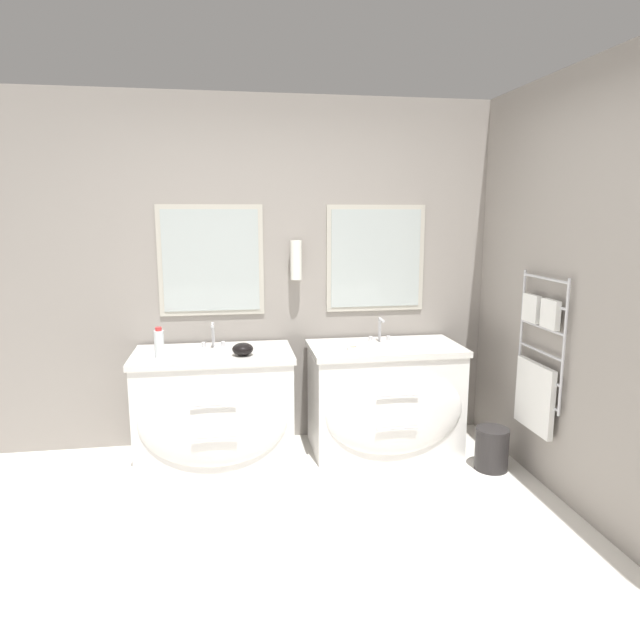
{
  "coord_description": "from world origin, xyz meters",
  "views": [
    {
      "loc": [
        -0.37,
        -2.41,
        1.75
      ],
      "look_at": [
        0.23,
        1.32,
        1.04
      ],
      "focal_mm": 32.0,
      "sensor_mm": 36.0,
      "label": 1
    }
  ],
  "objects_px": {
    "vanity_left": "(215,407)",
    "amenity_bowl": "(243,349)",
    "toiletry_bottle": "(159,343)",
    "waste_bin": "(492,448)",
    "vanity_right": "(385,398)"
  },
  "relations": [
    {
      "from": "vanity_left",
      "to": "amenity_bowl",
      "type": "xyz_separation_m",
      "value": [
        0.21,
        -0.1,
        0.44
      ]
    },
    {
      "from": "vanity_right",
      "to": "toiletry_bottle",
      "type": "xyz_separation_m",
      "value": [
        -1.6,
        -0.06,
        0.49
      ]
    },
    {
      "from": "vanity_right",
      "to": "amenity_bowl",
      "type": "relative_size",
      "value": 7.64
    },
    {
      "from": "toiletry_bottle",
      "to": "amenity_bowl",
      "type": "relative_size",
      "value": 1.43
    },
    {
      "from": "toiletry_bottle",
      "to": "amenity_bowl",
      "type": "xyz_separation_m",
      "value": [
        0.56,
        -0.04,
        -0.05
      ]
    },
    {
      "from": "toiletry_bottle",
      "to": "waste_bin",
      "type": "distance_m",
      "value": 2.39
    },
    {
      "from": "vanity_left",
      "to": "toiletry_bottle",
      "type": "xyz_separation_m",
      "value": [
        -0.35,
        -0.06,
        0.49
      ]
    },
    {
      "from": "vanity_left",
      "to": "amenity_bowl",
      "type": "relative_size",
      "value": 7.64
    },
    {
      "from": "amenity_bowl",
      "to": "toiletry_bottle",
      "type": "bearing_deg",
      "value": 176.27
    },
    {
      "from": "vanity_right",
      "to": "amenity_bowl",
      "type": "height_order",
      "value": "amenity_bowl"
    },
    {
      "from": "vanity_left",
      "to": "waste_bin",
      "type": "xyz_separation_m",
      "value": [
        1.89,
        -0.45,
        -0.25
      ]
    },
    {
      "from": "toiletry_bottle",
      "to": "vanity_left",
      "type": "bearing_deg",
      "value": 9.86
    },
    {
      "from": "vanity_right",
      "to": "waste_bin",
      "type": "xyz_separation_m",
      "value": [
        0.64,
        -0.45,
        -0.25
      ]
    },
    {
      "from": "vanity_left",
      "to": "toiletry_bottle",
      "type": "bearing_deg",
      "value": -170.14
    },
    {
      "from": "vanity_left",
      "to": "toiletry_bottle",
      "type": "distance_m",
      "value": 0.61
    }
  ]
}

